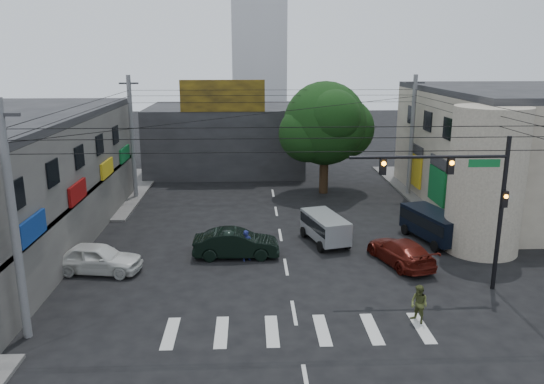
{
  "coord_description": "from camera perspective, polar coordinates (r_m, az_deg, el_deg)",
  "views": [
    {
      "loc": [
        -1.81,
        -23.41,
        10.64
      ],
      "look_at": [
        -0.63,
        4.0,
        3.49
      ],
      "focal_mm": 35.0,
      "sensor_mm": 36.0,
      "label": 1
    }
  ],
  "objects": [
    {
      "name": "traffic_officer",
      "position": [
        28.17,
        -2.73,
        -5.78
      ],
      "size": [
        0.94,
        0.9,
        1.67
      ],
      "primitive_type": "imported",
      "rotation": [
        0.0,
        0.0,
        0.49
      ],
      "color": "#171D51",
      "rests_on": "ground"
    },
    {
      "name": "white_compact",
      "position": [
        28.1,
        -18.26,
        -6.77
      ],
      "size": [
        3.1,
        4.94,
        1.5
      ],
      "primitive_type": "imported",
      "rotation": [
        0.0,
        0.0,
        1.42
      ],
      "color": "silver",
      "rests_on": "ground"
    },
    {
      "name": "building_far",
      "position": [
        50.05,
        -4.97,
        5.77
      ],
      "size": [
        14.0,
        10.0,
        6.0
      ],
      "primitive_type": "cube",
      "color": "#232326",
      "rests_on": "ground"
    },
    {
      "name": "silver_minivan",
      "position": [
        30.85,
        5.72,
        -4.02
      ],
      "size": [
        4.66,
        3.55,
        1.65
      ],
      "primitive_type": null,
      "rotation": [
        0.0,
        0.0,
        1.83
      ],
      "color": "gray",
      "rests_on": "ground"
    },
    {
      "name": "building_right",
      "position": [
        41.98,
        25.81,
        4.05
      ],
      "size": [
        14.0,
        18.0,
        8.0
      ],
      "primitive_type": "cube",
      "color": "gray",
      "rests_on": "ground"
    },
    {
      "name": "utility_pole_far_left",
      "position": [
        40.81,
        -14.8,
        5.61
      ],
      "size": [
        0.32,
        0.32,
        9.2
      ],
      "primitive_type": "cylinder",
      "color": "#59595B",
      "rests_on": "ground"
    },
    {
      "name": "traffic_gantry",
      "position": [
        25.07,
        20.22,
        0.29
      ],
      "size": [
        7.1,
        0.35,
        7.2
      ],
      "color": "black",
      "rests_on": "ground"
    },
    {
      "name": "maroon_sedan",
      "position": [
        28.59,
        13.65,
        -6.24
      ],
      "size": [
        4.38,
        5.63,
        1.34
      ],
      "primitive_type": "imported",
      "rotation": [
        0.0,
        0.0,
        3.43
      ],
      "color": "#4D110B",
      "rests_on": "ground"
    },
    {
      "name": "navy_van",
      "position": [
        32.33,
        16.92,
        -3.58
      ],
      "size": [
        5.38,
        4.02,
        1.8
      ],
      "primitive_type": null,
      "rotation": [
        0.0,
        0.0,
        1.84
      ],
      "color": "black",
      "rests_on": "ground"
    },
    {
      "name": "corner_column",
      "position": [
        30.98,
        22.04,
        1.15
      ],
      "size": [
        4.0,
        4.0,
        8.0
      ],
      "primitive_type": "cylinder",
      "color": "gray",
      "rests_on": "ground"
    },
    {
      "name": "street_tree",
      "position": [
        41.15,
        5.72,
        7.32
      ],
      "size": [
        6.4,
        6.4,
        8.7
      ],
      "color": "black",
      "rests_on": "ground"
    },
    {
      "name": "ground",
      "position": [
        25.78,
        1.82,
        -9.78
      ],
      "size": [
        160.0,
        160.0,
        0.0
      ],
      "primitive_type": "plane",
      "color": "black",
      "rests_on": "ground"
    },
    {
      "name": "sidewalk_far_left",
      "position": [
        45.7,
        -23.13,
        0.04
      ],
      "size": [
        16.0,
        16.0,
        0.15
      ],
      "primitive_type": "cube",
      "color": "#514F4C",
      "rests_on": "ground"
    },
    {
      "name": "utility_pole_far_right",
      "position": [
        41.73,
        14.8,
        5.8
      ],
      "size": [
        0.32,
        0.32,
        9.2
      ],
      "primitive_type": "cylinder",
      "color": "#59595B",
      "rests_on": "ground"
    },
    {
      "name": "billboard",
      "position": [
        44.69,
        -5.35,
        10.26
      ],
      "size": [
        7.0,
        0.3,
        2.6
      ],
      "primitive_type": "cube",
      "color": "olive",
      "rests_on": "building_far"
    },
    {
      "name": "sidewalk_far_right",
      "position": [
        47.11,
        22.48,
        0.52
      ],
      "size": [
        16.0,
        16.0,
        0.15
      ],
      "primitive_type": "cube",
      "color": "#514F4C",
      "rests_on": "ground"
    },
    {
      "name": "pedestrian_olive",
      "position": [
        22.77,
        15.53,
        -11.56
      ],
      "size": [
        1.34,
        1.32,
        1.61
      ],
      "primitive_type": "imported",
      "rotation": [
        0.0,
        0.0,
        -1.0
      ],
      "color": "#444A22",
      "rests_on": "ground"
    },
    {
      "name": "dark_sedan",
      "position": [
        28.73,
        -3.87,
        -5.55
      ],
      "size": [
        1.62,
        4.61,
        1.52
      ],
      "primitive_type": "imported",
      "rotation": [
        0.0,
        0.0,
        1.57
      ],
      "color": "black",
      "rests_on": "ground"
    },
    {
      "name": "utility_pole_near_left",
      "position": [
        21.67,
        -26.02,
        -3.11
      ],
      "size": [
        0.32,
        0.32,
        9.2
      ],
      "primitive_type": "cylinder",
      "color": "#59595B",
      "rests_on": "ground"
    }
  ]
}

